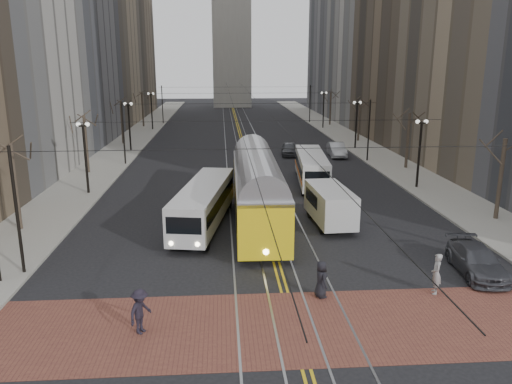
{
  "coord_description": "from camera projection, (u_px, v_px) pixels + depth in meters",
  "views": [
    {
      "loc": [
        -2.83,
        -22.14,
        10.4
      ],
      "look_at": [
        -0.84,
        6.26,
        3.0
      ],
      "focal_mm": 35.0,
      "sensor_mm": 36.0,
      "label": 1
    }
  ],
  "objects": [
    {
      "name": "sidewalk_left",
      "position": [
        130.0,
        142.0,
        66.6
      ],
      "size": [
        5.0,
        140.0,
        0.15
      ],
      "primitive_type": "cube",
      "color": "gray",
      "rests_on": "ground"
    },
    {
      "name": "building_right_mid",
      "position": [
        433.0,
        11.0,
        66.04
      ],
      "size": [
        16.0,
        20.0,
        34.0
      ],
      "primitive_type": "cube",
      "color": "brown",
      "rests_on": "ground"
    },
    {
      "name": "rear_bus",
      "position": [
        311.0,
        169.0,
        43.67
      ],
      "size": [
        3.17,
        10.47,
        2.69
      ],
      "primitive_type": "cube",
      "rotation": [
        0.0,
        0.0,
        -0.09
      ],
      "color": "silver",
      "rests_on": "ground"
    },
    {
      "name": "pedestrian_b",
      "position": [
        436.0,
        274.0,
        22.96
      ],
      "size": [
        0.63,
        0.8,
        1.93
      ],
      "primitive_type": "imported",
      "rotation": [
        0.0,
        0.0,
        4.45
      ],
      "color": "gray",
      "rests_on": "crosswalk_band"
    },
    {
      "name": "streetcar",
      "position": [
        257.0,
        195.0,
        33.21
      ],
      "size": [
        3.18,
        15.83,
        3.72
      ],
      "primitive_type": "cube",
      "rotation": [
        0.0,
        0.0,
        -0.02
      ],
      "color": "yellow",
      "rests_on": "ground"
    },
    {
      "name": "pedestrian_d",
      "position": [
        140.0,
        311.0,
        19.57
      ],
      "size": [
        1.18,
        1.38,
        1.85
      ],
      "primitive_type": "imported",
      "rotation": [
        0.0,
        0.0,
        1.07
      ],
      "color": "black",
      "rests_on": "crosswalk_band"
    },
    {
      "name": "cargo_van",
      "position": [
        330.0,
        207.0,
        32.66
      ],
      "size": [
        2.5,
        5.77,
        2.5
      ],
      "primitive_type": "cube",
      "rotation": [
        0.0,
        0.0,
        0.06
      ],
      "color": "silver",
      "rests_on": "ground"
    },
    {
      "name": "lamp_posts",
      "position": [
        249.0,
        139.0,
        51.24
      ],
      "size": [
        27.6,
        57.2,
        5.6
      ],
      "color": "black",
      "rests_on": "ground"
    },
    {
      "name": "sidewalk_right",
      "position": [
        351.0,
        140.0,
        68.63
      ],
      "size": [
        5.0,
        140.0,
        0.15
      ],
      "primitive_type": "cube",
      "color": "gray",
      "rests_on": "ground"
    },
    {
      "name": "building_left_far",
      "position": [
        106.0,
        13.0,
        100.45
      ],
      "size": [
        16.0,
        20.0,
        40.0
      ],
      "primitive_type": "cube",
      "color": "brown",
      "rests_on": "ground"
    },
    {
      "name": "sedan_parked",
      "position": [
        476.0,
        260.0,
        25.22
      ],
      "size": [
        2.43,
        4.98,
        1.4
      ],
      "primitive_type": "imported",
      "rotation": [
        0.0,
        0.0,
        -0.1
      ],
      "color": "#404248",
      "rests_on": "ground"
    },
    {
      "name": "centre_lines",
      "position": [
        242.0,
        142.0,
        67.63
      ],
      "size": [
        0.42,
        130.0,
        0.01
      ],
      "primitive_type": "cube",
      "color": "gold",
      "rests_on": "ground"
    },
    {
      "name": "sedan_silver",
      "position": [
        337.0,
        150.0,
        56.77
      ],
      "size": [
        1.93,
        4.88,
        1.58
      ],
      "primitive_type": "imported",
      "rotation": [
        0.0,
        0.0,
        -0.06
      ],
      "color": "#ACAFB4",
      "rests_on": "ground"
    },
    {
      "name": "ground",
      "position": [
        282.0,
        284.0,
        24.19
      ],
      "size": [
        260.0,
        260.0,
        0.0
      ],
      "primitive_type": "plane",
      "color": "black",
      "rests_on": "ground"
    },
    {
      "name": "sedan_grey",
      "position": [
        289.0,
        149.0,
        57.54
      ],
      "size": [
        2.11,
        4.45,
        1.47
      ],
      "primitive_type": "imported",
      "rotation": [
        0.0,
        0.0,
        -0.09
      ],
      "color": "#3F4247",
      "rests_on": "ground"
    },
    {
      "name": "street_trees",
      "position": [
        246.0,
        131.0,
        57.51
      ],
      "size": [
        31.68,
        53.28,
        5.6
      ],
      "color": "#382D23",
      "rests_on": "ground"
    },
    {
      "name": "pedestrian_a",
      "position": [
        321.0,
        279.0,
        22.62
      ],
      "size": [
        0.72,
        0.95,
        1.73
      ],
      "primitive_type": "imported",
      "rotation": [
        0.0,
        0.0,
        1.79
      ],
      "color": "black",
      "rests_on": "crosswalk_band"
    },
    {
      "name": "crosswalk_band",
      "position": [
        294.0,
        326.0,
        20.32
      ],
      "size": [
        25.0,
        6.0,
        0.01
      ],
      "primitive_type": "cube",
      "color": "brown",
      "rests_on": "ground"
    },
    {
      "name": "transit_bus",
      "position": [
        204.0,
        206.0,
        32.41
      ],
      "size": [
        4.11,
        11.27,
        2.76
      ],
      "primitive_type": "cube",
      "rotation": [
        0.0,
        0.0,
        -0.17
      ],
      "color": "silver",
      "rests_on": "ground"
    },
    {
      "name": "streetcar_rails",
      "position": [
        242.0,
        142.0,
        67.63
      ],
      "size": [
        4.8,
        130.0,
        0.02
      ],
      "primitive_type": "cube",
      "color": "gray",
      "rests_on": "ground"
    },
    {
      "name": "trolley_wires",
      "position": [
        246.0,
        123.0,
        56.87
      ],
      "size": [
        25.96,
        120.0,
        6.6
      ],
      "color": "black",
      "rests_on": "ground"
    },
    {
      "name": "building_left_mid",
      "position": [
        38.0,
        8.0,
        62.59
      ],
      "size": [
        16.0,
        20.0,
        34.0
      ],
      "primitive_type": "cube",
      "color": "slate",
      "rests_on": "ground"
    },
    {
      "name": "building_right_far",
      "position": [
        355.0,
        15.0,
        103.91
      ],
      "size": [
        16.0,
        20.0,
        40.0
      ],
      "primitive_type": "cube",
      "color": "slate",
      "rests_on": "ground"
    }
  ]
}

